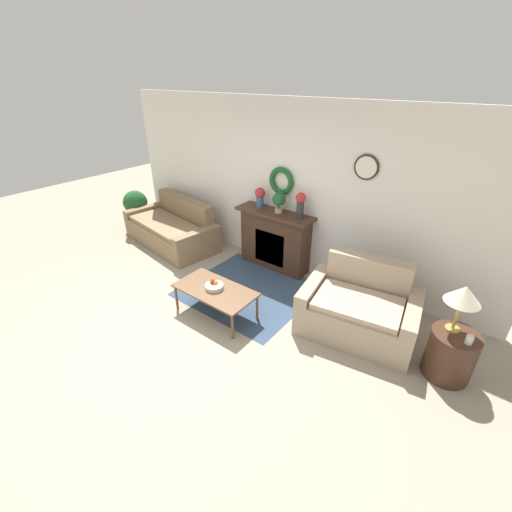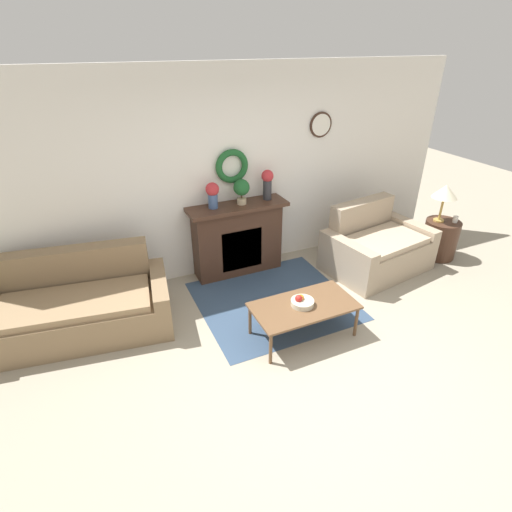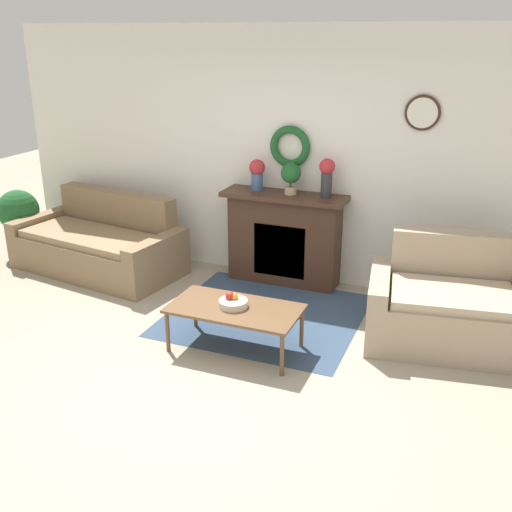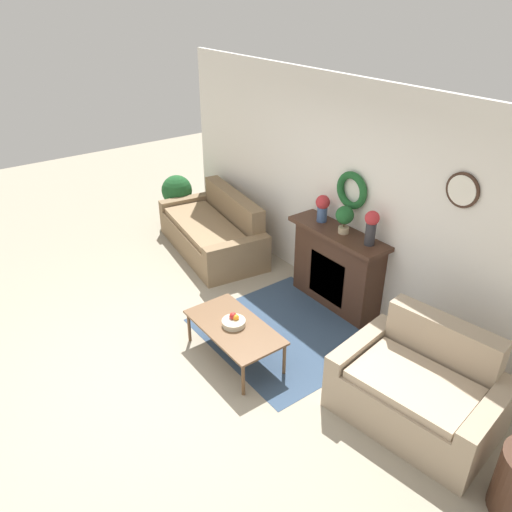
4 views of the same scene
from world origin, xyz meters
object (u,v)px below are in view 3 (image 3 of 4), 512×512
coffee_table (235,311)px  fruit_bowl (233,302)px  vase_on_mantel_left (257,173)px  vase_on_mantel_right (327,175)px  loveseat_right (449,307)px  couch_left (100,245)px  potted_plant_on_mantel (291,175)px  potted_plant_floor_by_couch (19,215)px  fireplace (284,238)px

coffee_table → fruit_bowl: 0.08m
vase_on_mantel_left → vase_on_mantel_right: 0.77m
loveseat_right → couch_left: bearing=167.3°
loveseat_right → vase_on_mantel_right: (-1.36, 0.73, 0.92)m
loveseat_right → vase_on_mantel_left: (-2.13, 0.73, 0.88)m
potted_plant_on_mantel → loveseat_right: bearing=-22.1°
loveseat_right → potted_plant_floor_by_couch: 5.12m
potted_plant_floor_by_couch → loveseat_right: bearing=-3.6°
couch_left → coffee_table: (2.21, -1.14, 0.07)m
potted_plant_floor_by_couch → vase_on_mantel_right: bearing=6.2°
couch_left → fruit_bowl: (2.19, -1.13, 0.15)m
fireplace → coffee_table: (0.12, -1.60, -0.14)m
vase_on_mantel_left → potted_plant_floor_by_couch: vase_on_mantel_left is taller
vase_on_mantel_left → couch_left: bearing=-165.6°
potted_plant_on_mantel → couch_left: bearing=-168.6°
fruit_bowl → potted_plant_on_mantel: size_ratio=0.75×
fruit_bowl → vase_on_mantel_right: 1.81m
couch_left → fruit_bowl: size_ratio=8.31×
couch_left → potted_plant_on_mantel: 2.39m
fruit_bowl → vase_on_mantel_right: size_ratio=0.62×
loveseat_right → potted_plant_on_mantel: (-1.74, 0.71, 0.89)m
loveseat_right → coffee_table: loveseat_right is taller
loveseat_right → coffee_table: size_ratio=1.36×
coffee_table → couch_left: bearing=152.7°
couch_left → loveseat_right: 3.92m
potted_plant_on_mantel → fruit_bowl: bearing=-88.9°
vase_on_mantel_right → coffee_table: bearing=-101.6°
loveseat_right → fruit_bowl: bearing=-162.1°
vase_on_mantel_right → potted_plant_floor_by_couch: (-3.74, -0.41, -0.74)m
fireplace → fruit_bowl: (0.09, -1.58, -0.07)m
loveseat_right → fruit_bowl: size_ratio=6.13×
coffee_table → vase_on_mantel_left: vase_on_mantel_left is taller
loveseat_right → vase_on_mantel_right: vase_on_mantel_right is taller
potted_plant_on_mantel → vase_on_mantel_right: bearing=3.0°
fireplace → loveseat_right: bearing=-21.8°
couch_left → coffee_table: 2.49m
coffee_table → potted_plant_floor_by_couch: potted_plant_floor_by_couch is taller
fireplace → loveseat_right: (1.81, -0.72, -0.19)m
coffee_table → fireplace: bearing=94.2°
fruit_bowl → vase_on_mantel_right: (0.35, 1.59, 0.80)m
coffee_table → potted_plant_floor_by_couch: (-3.42, 1.19, 0.13)m
loveseat_right → fruit_bowl: loveseat_right is taller
loveseat_right → fruit_bowl: (-1.71, -0.86, 0.12)m
vase_on_mantel_left → vase_on_mantel_right: vase_on_mantel_right is taller
fireplace → potted_plant_on_mantel: size_ratio=4.03×
fireplace → coffee_table: fireplace is taller
loveseat_right → vase_on_mantel_right: 1.80m
potted_plant_on_mantel → potted_plant_floor_by_couch: 3.46m
loveseat_right → vase_on_mantel_right: size_ratio=3.80×
coffee_table → potted_plant_floor_by_couch: 3.62m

